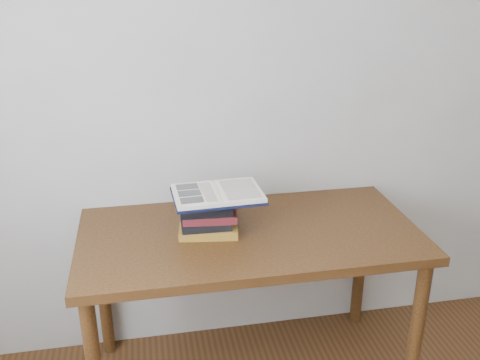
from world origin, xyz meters
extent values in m
cube|color=beige|center=(0.00, 1.75, 1.30)|extent=(3.50, 0.04, 2.60)
cube|color=#4D3513|center=(-0.12, 1.38, 0.76)|extent=(1.46, 0.73, 0.04)
cylinder|color=#4D3513|center=(0.55, 1.08, 0.37)|extent=(0.06, 0.06, 0.74)
cylinder|color=#4D3513|center=(-0.79, 1.68, 0.37)|extent=(0.06, 0.06, 0.74)
cylinder|color=#4D3513|center=(0.55, 1.68, 0.37)|extent=(0.06, 0.06, 0.74)
cube|color=#996522|center=(-0.29, 1.40, 0.80)|extent=(0.27, 0.20, 0.04)
cube|color=black|center=(-0.30, 1.40, 0.84)|extent=(0.21, 0.15, 0.03)
cube|color=maroon|center=(-0.29, 1.42, 0.87)|extent=(0.24, 0.21, 0.03)
cube|color=black|center=(-0.30, 1.40, 0.90)|extent=(0.22, 0.16, 0.03)
cube|color=navy|center=(-0.30, 1.42, 0.93)|extent=(0.24, 0.16, 0.03)
cube|color=black|center=(-0.25, 1.41, 0.95)|extent=(0.38, 0.27, 0.01)
cube|color=silver|center=(-0.34, 1.40, 0.96)|extent=(0.19, 0.25, 0.02)
cube|color=silver|center=(-0.16, 1.41, 0.96)|extent=(0.19, 0.25, 0.02)
cylinder|color=silver|center=(-0.25, 1.41, 0.96)|extent=(0.02, 0.25, 0.01)
cube|color=black|center=(-0.37, 1.47, 0.97)|extent=(0.09, 0.06, 0.00)
cube|color=black|center=(-0.37, 1.40, 0.97)|extent=(0.09, 0.06, 0.00)
cube|color=black|center=(-0.37, 1.33, 0.97)|extent=(0.09, 0.06, 0.00)
cube|color=beige|center=(-0.29, 1.40, 0.97)|extent=(0.05, 0.20, 0.00)
cube|color=beige|center=(-0.15, 1.41, 0.97)|extent=(0.15, 0.21, 0.00)
camera|label=1|loc=(-0.54, -0.62, 1.86)|focal=40.00mm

